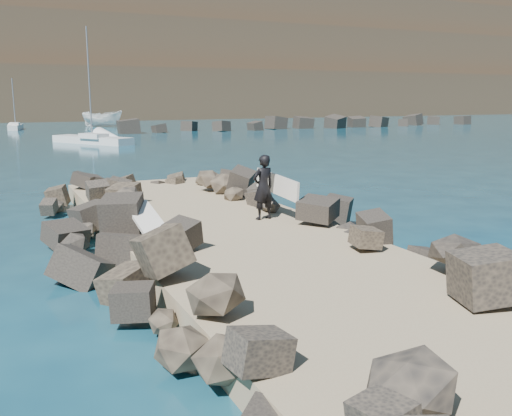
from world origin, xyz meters
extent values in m
plane|color=#0F384C|center=(0.00, 0.00, 0.00)|extent=(800.00, 800.00, 0.00)
cube|color=#8C7759|center=(0.00, -2.00, 0.30)|extent=(6.00, 26.00, 0.60)
cube|color=black|center=(-2.90, -1.50, 0.50)|extent=(2.60, 22.00, 1.00)
cube|color=black|center=(2.90, -1.50, 0.50)|extent=(2.60, 22.00, 1.00)
cube|color=black|center=(35.00, 55.00, 0.60)|extent=(52.00, 4.00, 1.20)
cube|color=#2D4919|center=(10.00, 160.00, 16.00)|extent=(360.00, 140.00, 32.00)
cube|color=white|center=(-2.38, 0.26, 1.04)|extent=(0.69, 2.56, 0.08)
imported|color=white|center=(9.22, 71.63, 1.14)|extent=(6.25, 4.73, 2.28)
imported|color=black|center=(1.41, 1.53, 1.56)|extent=(0.77, 0.57, 1.92)
cube|color=silver|center=(1.86, 1.53, 1.62)|extent=(0.22, 2.39, 0.75)
cylinder|color=white|center=(95.76, 158.22, 35.41)|extent=(7.79, 7.79, 6.81)
cube|color=silver|center=(2.70, 40.36, 0.25)|extent=(6.29, 8.55, 0.80)
cylinder|color=gray|center=(2.70, 40.36, 5.46)|extent=(0.12, 0.12, 9.73)
cube|color=silver|center=(2.70, 39.46, 0.75)|extent=(2.50, 2.85, 0.44)
cube|color=silver|center=(-2.64, 67.69, 0.25)|extent=(2.17, 5.56, 0.80)
cylinder|color=gray|center=(-2.64, 67.69, 3.59)|extent=(0.12, 0.12, 5.97)
cube|color=silver|center=(-2.64, 67.05, 0.75)|extent=(1.13, 1.65, 0.44)
cube|color=white|center=(70.00, 160.00, 33.50)|extent=(6.00, 6.00, 3.00)
camera|label=1|loc=(-5.78, -13.43, 4.17)|focal=40.00mm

